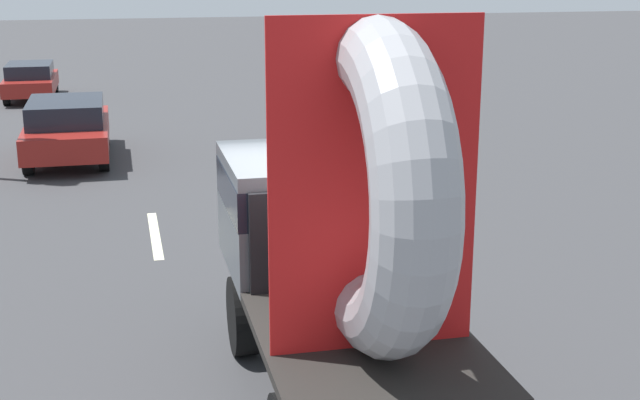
{
  "coord_description": "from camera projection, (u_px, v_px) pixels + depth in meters",
  "views": [
    {
      "loc": [
        -2.3,
        -9.33,
        4.63
      ],
      "look_at": [
        -0.16,
        0.05,
        1.97
      ],
      "focal_mm": 49.91,
      "sensor_mm": 36.0,
      "label": 1
    }
  ],
  "objects": [
    {
      "name": "flatbed_truck",
      "position": [
        339.0,
        224.0,
        9.15
      ],
      "size": [
        2.02,
        5.07,
        4.15
      ],
      "color": "black",
      "rests_on": "ground_plane"
    },
    {
      "name": "lane_dash_right_far",
      "position": [
        350.0,
        229.0,
        15.51
      ],
      "size": [
        0.16,
        2.47,
        0.01
      ],
      "primitive_type": "cube",
      "rotation": [
        0.0,
        0.0,
        1.57
      ],
      "color": "beige",
      "rests_on": "ground_plane"
    },
    {
      "name": "lane_dash_left_far",
      "position": [
        155.0,
        235.0,
        15.2
      ],
      "size": [
        0.16,
        2.69,
        0.01
      ],
      "primitive_type": "cube",
      "rotation": [
        0.0,
        0.0,
        1.57
      ],
      "color": "beige",
      "rests_on": "ground_plane"
    },
    {
      "name": "ground_plane",
      "position": [
        334.0,
        361.0,
        10.5
      ],
      "size": [
        120.0,
        120.0,
        0.0
      ],
      "primitive_type": "plane",
      "color": "#38383A"
    },
    {
      "name": "distant_sedan",
      "position": [
        67.0,
        128.0,
        20.61
      ],
      "size": [
        1.85,
        4.31,
        1.41
      ],
      "color": "black",
      "rests_on": "ground_plane"
    },
    {
      "name": "oncoming_car",
      "position": [
        31.0,
        80.0,
        29.3
      ],
      "size": [
        1.57,
        3.65,
        1.19
      ],
      "color": "black",
      "rests_on": "ground_plane"
    }
  ]
}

